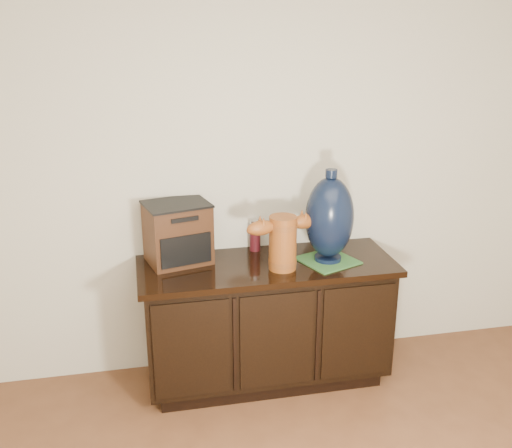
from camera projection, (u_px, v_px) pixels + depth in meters
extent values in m
plane|color=beige|center=(257.00, 159.00, 3.47)|extent=(4.50, 0.00, 4.50)
cube|color=black|center=(266.00, 371.00, 3.63)|extent=(1.29, 0.45, 0.08)
cube|color=black|center=(267.00, 319.00, 3.51)|extent=(1.40, 0.50, 0.64)
cube|color=black|center=(267.00, 266.00, 3.40)|extent=(1.46, 0.56, 0.03)
cube|color=black|center=(192.00, 350.00, 3.19)|extent=(0.41, 0.01, 0.56)
cube|color=black|center=(277.00, 341.00, 3.28)|extent=(0.41, 0.01, 0.56)
cube|color=black|center=(357.00, 332.00, 3.37)|extent=(0.41, 0.01, 0.56)
cylinder|color=brown|center=(283.00, 243.00, 3.27)|extent=(0.18, 0.18, 0.30)
cylinder|color=#451E0D|center=(282.00, 262.00, 3.31)|extent=(0.19, 0.19, 0.03)
cylinder|color=#451E0D|center=(283.00, 225.00, 3.24)|extent=(0.19, 0.19, 0.03)
ellipsoid|color=brown|center=(261.00, 228.00, 3.19)|extent=(0.17, 0.11, 0.08)
ellipsoid|color=brown|center=(304.00, 221.00, 3.29)|extent=(0.17, 0.11, 0.08)
cube|color=#361C0D|center=(178.00, 234.00, 3.37)|extent=(0.39, 0.34, 0.34)
cube|color=black|center=(186.00, 250.00, 3.27)|extent=(0.28, 0.08, 0.17)
cube|color=black|center=(176.00, 204.00, 3.31)|extent=(0.40, 0.35, 0.01)
cube|color=#2E5F2B|center=(328.00, 260.00, 3.42)|extent=(0.37, 0.37, 0.01)
cylinder|color=black|center=(328.00, 258.00, 3.42)|extent=(0.15, 0.15, 0.02)
ellipsoid|color=black|center=(329.00, 218.00, 3.34)|extent=(0.35, 0.35, 0.46)
cylinder|color=black|center=(331.00, 173.00, 3.26)|extent=(0.07, 0.07, 0.04)
cylinder|color=maroon|center=(255.00, 237.00, 3.56)|extent=(0.06, 0.06, 0.16)
cylinder|color=silver|center=(255.00, 222.00, 3.53)|extent=(0.06, 0.06, 0.03)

